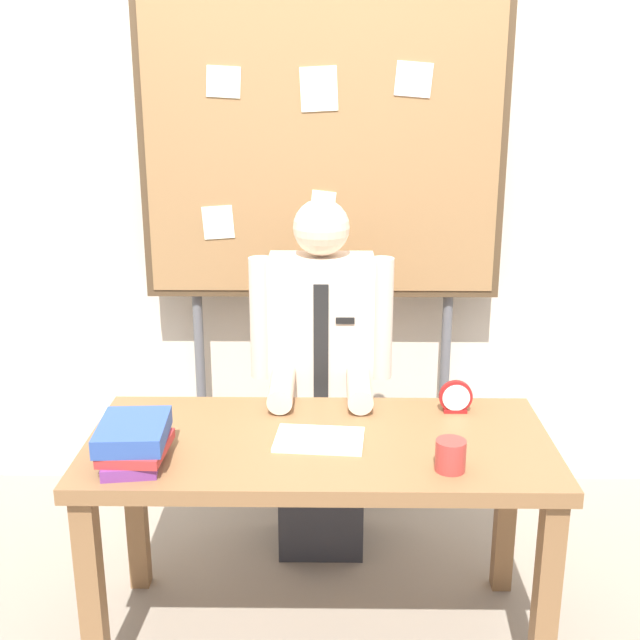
{
  "coord_description": "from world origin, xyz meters",
  "views": [
    {
      "loc": [
        0.03,
        -2.37,
        1.89
      ],
      "look_at": [
        0.0,
        0.18,
        1.11
      ],
      "focal_mm": 44.9,
      "sensor_mm": 36.0,
      "label": 1
    }
  ],
  "objects_px": {
    "open_notebook": "(321,440)",
    "desk_clock": "(456,398)",
    "desk": "(319,467)",
    "coffee_mug": "(450,455)",
    "book_stack": "(134,442)",
    "bulletin_board": "(322,158)",
    "person": "(321,394)"
  },
  "relations": [
    {
      "from": "bulletin_board",
      "to": "coffee_mug",
      "type": "relative_size",
      "value": 22.89
    },
    {
      "from": "desk",
      "to": "coffee_mug",
      "type": "height_order",
      "value": "coffee_mug"
    },
    {
      "from": "person",
      "to": "desk_clock",
      "type": "xyz_separation_m",
      "value": [
        0.47,
        -0.35,
        0.13
      ]
    },
    {
      "from": "book_stack",
      "to": "open_notebook",
      "type": "relative_size",
      "value": 1.06
    },
    {
      "from": "bulletin_board",
      "to": "book_stack",
      "type": "distance_m",
      "value": 1.48
    },
    {
      "from": "person",
      "to": "book_stack",
      "type": "bearing_deg",
      "value": -127.35
    },
    {
      "from": "bulletin_board",
      "to": "book_stack",
      "type": "xyz_separation_m",
      "value": [
        -0.56,
        -1.16,
        -0.74
      ]
    },
    {
      "from": "book_stack",
      "to": "desk_clock",
      "type": "xyz_separation_m",
      "value": [
        1.04,
        0.38,
        -0.01
      ]
    },
    {
      "from": "person",
      "to": "desk",
      "type": "bearing_deg",
      "value": -90.0
    },
    {
      "from": "person",
      "to": "bulletin_board",
      "type": "height_order",
      "value": "bulletin_board"
    },
    {
      "from": "coffee_mug",
      "to": "person",
      "type": "bearing_deg",
      "value": 116.59
    },
    {
      "from": "open_notebook",
      "to": "desk_clock",
      "type": "bearing_deg",
      "value": 27.18
    },
    {
      "from": "person",
      "to": "open_notebook",
      "type": "relative_size",
      "value": 5.11
    },
    {
      "from": "bulletin_board",
      "to": "coffee_mug",
      "type": "distance_m",
      "value": 1.48
    },
    {
      "from": "open_notebook",
      "to": "coffee_mug",
      "type": "xyz_separation_m",
      "value": [
        0.39,
        -0.19,
        0.04
      ]
    },
    {
      "from": "bulletin_board",
      "to": "book_stack",
      "type": "bearing_deg",
      "value": -115.94
    },
    {
      "from": "person",
      "to": "book_stack",
      "type": "distance_m",
      "value": 0.94
    },
    {
      "from": "desk",
      "to": "book_stack",
      "type": "xyz_separation_m",
      "value": [
        -0.56,
        -0.16,
        0.17
      ]
    },
    {
      "from": "person",
      "to": "open_notebook",
      "type": "xyz_separation_m",
      "value": [
        0.0,
        -0.59,
        0.08
      ]
    },
    {
      "from": "coffee_mug",
      "to": "desk",
      "type": "bearing_deg",
      "value": 151.69
    },
    {
      "from": "open_notebook",
      "to": "coffee_mug",
      "type": "relative_size",
      "value": 2.95
    },
    {
      "from": "desk",
      "to": "person",
      "type": "relative_size",
      "value": 1.04
    },
    {
      "from": "desk",
      "to": "desk_clock",
      "type": "xyz_separation_m",
      "value": [
        0.47,
        0.22,
        0.16
      ]
    },
    {
      "from": "desk",
      "to": "desk_clock",
      "type": "height_order",
      "value": "desk_clock"
    },
    {
      "from": "book_stack",
      "to": "desk_clock",
      "type": "relative_size",
      "value": 2.58
    },
    {
      "from": "bulletin_board",
      "to": "desk_clock",
      "type": "height_order",
      "value": "bulletin_board"
    },
    {
      "from": "desk",
      "to": "desk_clock",
      "type": "relative_size",
      "value": 12.95
    },
    {
      "from": "bulletin_board",
      "to": "person",
      "type": "bearing_deg",
      "value": -89.97
    },
    {
      "from": "open_notebook",
      "to": "desk_clock",
      "type": "distance_m",
      "value": 0.53
    },
    {
      "from": "open_notebook",
      "to": "coffee_mug",
      "type": "distance_m",
      "value": 0.44
    },
    {
      "from": "desk",
      "to": "open_notebook",
      "type": "distance_m",
      "value": 0.11
    },
    {
      "from": "coffee_mug",
      "to": "book_stack",
      "type": "bearing_deg",
      "value": 177.15
    }
  ]
}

